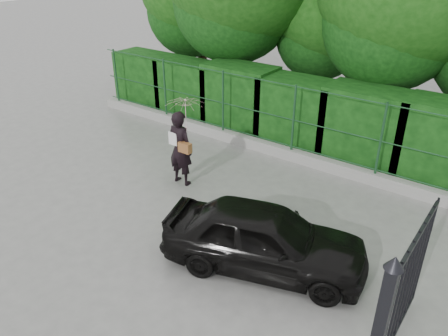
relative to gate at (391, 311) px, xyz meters
The scene contains 7 objects.
ground 4.81m from the gate, behind, with size 80.00×80.00×0.00m, color gray.
kerb 7.04m from the gate, 131.36° to the left, with size 14.00×0.25×0.30m, color #9E9E99.
fence 6.82m from the gate, 129.97° to the left, with size 14.13×0.06×1.80m.
hedge 7.59m from the gate, 124.93° to the left, with size 14.20×1.20×2.30m.
gate is the anchor object (origin of this frame).
woman 6.20m from the gate, 155.93° to the left, with size 0.94×0.91×2.19m.
car 2.73m from the gate, 157.40° to the left, with size 1.46×3.64×1.24m, color black.
Camera 1 is at (5.31, -5.20, 5.29)m, focal length 35.00 mm.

